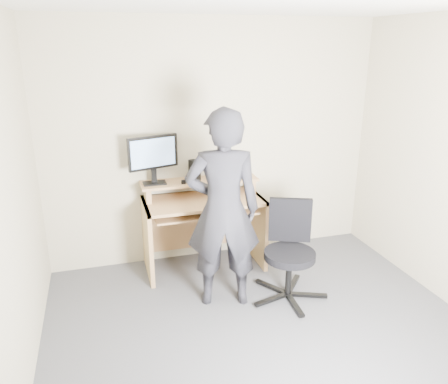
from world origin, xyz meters
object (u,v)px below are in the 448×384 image
office_chair (290,247)px  person (223,210)px  desk (202,215)px  monitor (153,156)px

office_chair → person: (-0.61, 0.07, 0.40)m
desk → office_chair: 1.03m
desk → office_chair: desk is taller
monitor → office_chair: bearing=-55.9°
office_chair → person: size_ratio=0.50×
desk → monitor: (-0.46, 0.07, 0.65)m
monitor → office_chair: monitor is taller
monitor → person: (0.47, -0.82, -0.32)m
monitor → office_chair: size_ratio=0.57×
desk → monitor: 0.80m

